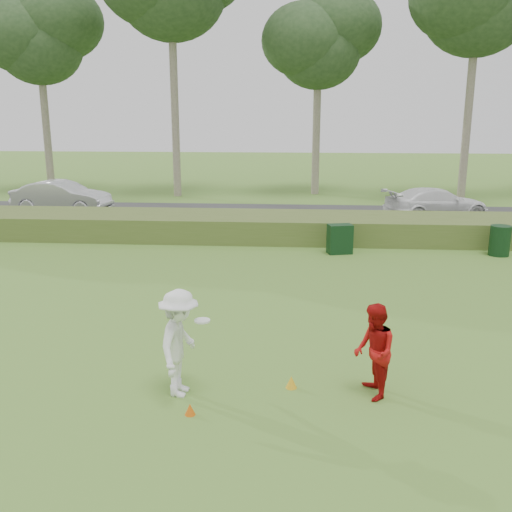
# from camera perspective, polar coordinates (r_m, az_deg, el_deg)

# --- Properties ---
(ground) EXTENTS (120.00, 120.00, 0.00)m
(ground) POSITION_cam_1_polar(r_m,az_deg,el_deg) (10.81, -1.62, -11.96)
(ground) COLOR #457627
(ground) RESTS_ON ground
(reed_strip) EXTENTS (80.00, 3.00, 0.90)m
(reed_strip) POSITION_cam_1_polar(r_m,az_deg,el_deg) (22.10, 1.55, 2.95)
(reed_strip) COLOR #485F26
(reed_strip) RESTS_ON ground
(park_road) EXTENTS (80.00, 6.00, 0.06)m
(park_road) POSITION_cam_1_polar(r_m,az_deg,el_deg) (27.09, 2.06, 4.14)
(park_road) COLOR #2D2D2D
(park_road) RESTS_ON ground
(tree_2) EXTENTS (6.50, 6.50, 12.00)m
(tree_2) POSITION_cam_1_polar(r_m,az_deg,el_deg) (37.09, -20.94, 19.85)
(tree_2) COLOR gray
(tree_2) RESTS_ON ground
(tree_4) EXTENTS (6.24, 6.24, 11.50)m
(tree_4) POSITION_cam_1_polar(r_m,az_deg,el_deg) (34.38, 6.28, 20.54)
(tree_4) COLOR gray
(tree_4) RESTS_ON ground
(player_white) EXTENTS (0.95, 1.29, 1.88)m
(player_white) POSITION_cam_1_polar(r_m,az_deg,el_deg) (9.91, -7.65, -8.63)
(player_white) COLOR white
(player_white) RESTS_ON ground
(player_red) EXTENTS (0.73, 0.88, 1.66)m
(player_red) POSITION_cam_1_polar(r_m,az_deg,el_deg) (9.99, 11.74, -9.34)
(player_red) COLOR #AB0F0E
(player_red) RESTS_ON ground
(cone_orange) EXTENTS (0.17, 0.17, 0.19)m
(cone_orange) POSITION_cam_1_polar(r_m,az_deg,el_deg) (9.61, -6.62, -14.98)
(cone_orange) COLOR #D7570B
(cone_orange) RESTS_ON ground
(cone_yellow) EXTENTS (0.20, 0.20, 0.22)m
(cone_yellow) POSITION_cam_1_polar(r_m,az_deg,el_deg) (10.39, 3.55, -12.47)
(cone_yellow) COLOR gold
(cone_yellow) RESTS_ON ground
(utility_cabinet) EXTENTS (0.91, 0.69, 1.02)m
(utility_cabinet) POSITION_cam_1_polar(r_m,az_deg,el_deg) (19.88, 8.38, 1.70)
(utility_cabinet) COLOR black
(utility_cabinet) RESTS_ON ground
(trash_bin) EXTENTS (0.71, 0.71, 1.03)m
(trash_bin) POSITION_cam_1_polar(r_m,az_deg,el_deg) (21.10, 23.20, 1.43)
(trash_bin) COLOR black
(trash_bin) RESTS_ON ground
(car_mid) EXTENTS (4.77, 2.07, 1.52)m
(car_mid) POSITION_cam_1_polar(r_m,az_deg,el_deg) (28.89, -18.86, 5.62)
(car_mid) COLOR silver
(car_mid) RESTS_ON park_road
(car_right) EXTENTS (5.11, 3.22, 1.38)m
(car_right) POSITION_cam_1_polar(r_m,az_deg,el_deg) (27.11, 17.60, 5.04)
(car_right) COLOR white
(car_right) RESTS_ON park_road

